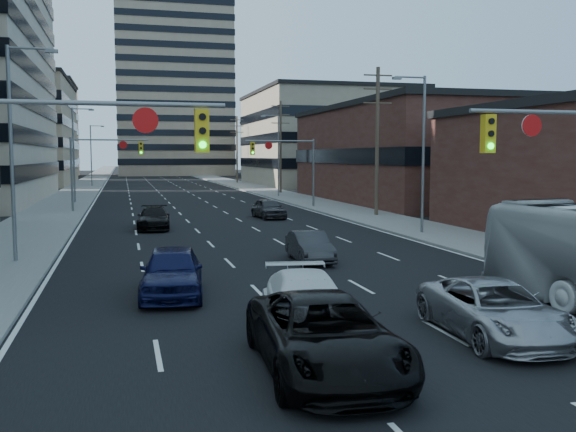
% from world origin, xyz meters
% --- Properties ---
extents(road_surface, '(18.00, 300.00, 0.02)m').
position_xyz_m(road_surface, '(0.00, 130.00, 0.01)').
color(road_surface, black).
rests_on(road_surface, ground).
extents(sidewalk_left, '(5.00, 300.00, 0.15)m').
position_xyz_m(sidewalk_left, '(-11.50, 130.00, 0.07)').
color(sidewalk_left, slate).
rests_on(sidewalk_left, ground).
extents(sidewalk_right, '(5.00, 300.00, 0.15)m').
position_xyz_m(sidewalk_right, '(11.50, 130.00, 0.07)').
color(sidewalk_right, slate).
rests_on(sidewalk_right, ground).
extents(office_left_far, '(20.00, 30.00, 16.00)m').
position_xyz_m(office_left_far, '(-24.00, 100.00, 8.00)').
color(office_left_far, gray).
rests_on(office_left_far, ground).
extents(storefront_right_mid, '(20.00, 30.00, 9.00)m').
position_xyz_m(storefront_right_mid, '(24.00, 50.00, 4.50)').
color(storefront_right_mid, '#472119').
rests_on(storefront_right_mid, ground).
extents(office_right_far, '(22.00, 28.00, 14.00)m').
position_xyz_m(office_right_far, '(25.00, 88.00, 7.00)').
color(office_right_far, gray).
rests_on(office_right_far, ground).
extents(apartment_tower, '(26.00, 26.00, 58.00)m').
position_xyz_m(apartment_tower, '(6.00, 150.00, 29.00)').
color(apartment_tower, gray).
rests_on(apartment_tower, ground).
extents(bg_block_left, '(24.00, 24.00, 20.00)m').
position_xyz_m(bg_block_left, '(-28.00, 140.00, 10.00)').
color(bg_block_left, '#ADA089').
rests_on(bg_block_left, ground).
extents(bg_block_right, '(22.00, 22.00, 12.00)m').
position_xyz_m(bg_block_right, '(32.00, 130.00, 6.00)').
color(bg_block_right, gray).
rests_on(bg_block_right, ground).
extents(signal_near_left, '(6.59, 0.33, 6.00)m').
position_xyz_m(signal_near_left, '(-7.45, 8.00, 4.33)').
color(signal_near_left, slate).
rests_on(signal_near_left, ground).
extents(signal_far_left, '(6.09, 0.33, 6.00)m').
position_xyz_m(signal_far_left, '(-7.68, 45.00, 4.30)').
color(signal_far_left, slate).
rests_on(signal_far_left, ground).
extents(signal_far_right, '(6.09, 0.33, 6.00)m').
position_xyz_m(signal_far_right, '(7.68, 45.00, 4.30)').
color(signal_far_right, slate).
rests_on(signal_far_right, ground).
extents(utility_pole_block, '(2.20, 0.28, 11.00)m').
position_xyz_m(utility_pole_block, '(12.20, 36.00, 5.78)').
color(utility_pole_block, '#4C3D2D').
rests_on(utility_pole_block, ground).
extents(utility_pole_midblock, '(2.20, 0.28, 11.00)m').
position_xyz_m(utility_pole_midblock, '(12.20, 66.00, 5.78)').
color(utility_pole_midblock, '#4C3D2D').
rests_on(utility_pole_midblock, ground).
extents(utility_pole_distant, '(2.20, 0.28, 11.00)m').
position_xyz_m(utility_pole_distant, '(12.20, 96.00, 5.78)').
color(utility_pole_distant, '#4C3D2D').
rests_on(utility_pole_distant, ground).
extents(streetlight_left_near, '(2.03, 0.22, 9.00)m').
position_xyz_m(streetlight_left_near, '(-10.34, 20.00, 5.05)').
color(streetlight_left_near, slate).
rests_on(streetlight_left_near, ground).
extents(streetlight_left_mid, '(2.03, 0.22, 9.00)m').
position_xyz_m(streetlight_left_mid, '(-10.34, 55.00, 5.05)').
color(streetlight_left_mid, slate).
rests_on(streetlight_left_mid, ground).
extents(streetlight_left_far, '(2.03, 0.22, 9.00)m').
position_xyz_m(streetlight_left_far, '(-10.34, 90.00, 5.05)').
color(streetlight_left_far, slate).
rests_on(streetlight_left_far, ground).
extents(streetlight_right_near, '(2.03, 0.22, 9.00)m').
position_xyz_m(streetlight_right_near, '(10.34, 25.00, 5.05)').
color(streetlight_right_near, slate).
rests_on(streetlight_right_near, ground).
extents(streetlight_right_far, '(2.03, 0.22, 9.00)m').
position_xyz_m(streetlight_right_far, '(10.34, 60.00, 5.05)').
color(streetlight_right_far, slate).
rests_on(streetlight_right_far, ground).
extents(black_pickup, '(2.92, 5.84, 1.59)m').
position_xyz_m(black_pickup, '(-2.08, 3.96, 0.79)').
color(black_pickup, black).
rests_on(black_pickup, ground).
extents(white_van, '(2.73, 5.30, 1.47)m').
position_xyz_m(white_van, '(-1.56, 7.12, 0.74)').
color(white_van, white).
rests_on(white_van, ground).
extents(silver_suv, '(2.68, 5.24, 1.42)m').
position_xyz_m(silver_suv, '(2.80, 5.38, 0.71)').
color(silver_suv, '#A0A0A5').
rests_on(silver_suv, ground).
extents(sedan_blue, '(2.43, 4.96, 1.63)m').
position_xyz_m(sedan_blue, '(-4.62, 12.14, 0.81)').
color(sedan_blue, '#0E1138').
rests_on(sedan_blue, ground).
extents(sedan_grey_center, '(1.53, 3.98, 1.29)m').
position_xyz_m(sedan_grey_center, '(1.60, 17.58, 0.65)').
color(sedan_grey_center, '#2C2C2E').
rests_on(sedan_grey_center, ground).
extents(sedan_black_far, '(2.26, 4.90, 1.39)m').
position_xyz_m(sedan_black_far, '(-4.29, 31.65, 0.69)').
color(sedan_black_far, black).
rests_on(sedan_black_far, ground).
extents(sedan_grey_right, '(2.10, 4.41, 1.45)m').
position_xyz_m(sedan_grey_right, '(4.10, 36.68, 0.73)').
color(sedan_grey_right, '#303032').
rests_on(sedan_grey_right, ground).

